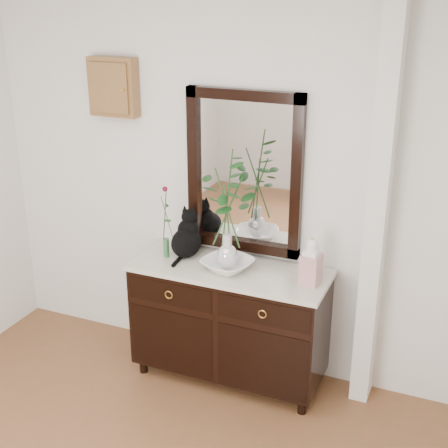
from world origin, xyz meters
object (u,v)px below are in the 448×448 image
at_px(cat, 186,234).
at_px(lotus_bowl, 227,265).
at_px(sideboard, 230,318).
at_px(ginger_jar, 311,261).

height_order(cat, lotus_bowl, cat).
height_order(sideboard, cat, cat).
bearing_deg(lotus_bowl, cat, 162.73).
height_order(sideboard, ginger_jar, ginger_jar).
bearing_deg(ginger_jar, sideboard, 178.71).
relative_size(lotus_bowl, ginger_jar, 1.02).
relative_size(sideboard, ginger_jar, 4.23).
bearing_deg(cat, sideboard, -16.58).
distance_m(cat, ginger_jar, 0.91).
height_order(lotus_bowl, ginger_jar, ginger_jar).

